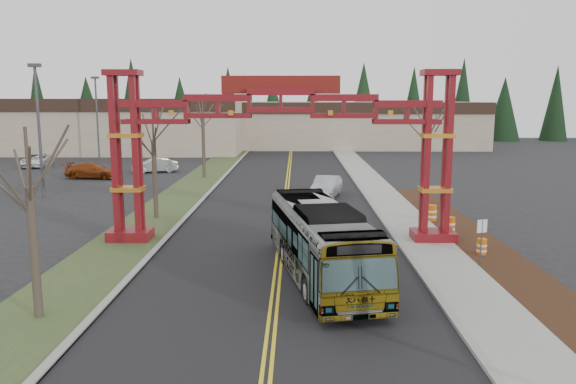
{
  "coord_description": "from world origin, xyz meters",
  "views": [
    {
      "loc": [
        0.81,
        -10.83,
        7.42
      ],
      "look_at": [
        0.42,
        14.34,
        3.25
      ],
      "focal_mm": 35.0,
      "sensor_mm": 36.0,
      "label": 1
    }
  ],
  "objects_px": {
    "retail_building_west": "(88,124)",
    "bare_tree_right_far": "(430,133)",
    "transit_bus": "(321,241)",
    "barrel_mid": "(450,226)",
    "barrel_north": "(432,214)",
    "parked_car_far_b": "(36,160)",
    "parked_car_mid_a": "(93,171)",
    "bare_tree_median_near": "(29,188)",
    "barrel_south": "(482,248)",
    "retail_building_east": "(354,124)",
    "gateway_arch": "(281,128)",
    "silver_sedan": "(326,187)",
    "light_pole_far": "(97,112)",
    "parked_car_far_a": "(155,165)",
    "bare_tree_median_mid": "(153,141)",
    "street_sign": "(482,233)",
    "bare_tree_median_far": "(203,118)",
    "light_pole_near": "(38,121)"
  },
  "relations": [
    {
      "from": "retail_building_west",
      "to": "bare_tree_right_far",
      "type": "xyz_separation_m",
      "value": [
        40.0,
        -43.82,
        1.35
      ]
    },
    {
      "from": "transit_bus",
      "to": "barrel_mid",
      "type": "distance_m",
      "value": 10.53
    },
    {
      "from": "barrel_north",
      "to": "parked_car_far_b",
      "type": "bearing_deg",
      "value": 142.98
    },
    {
      "from": "parked_car_mid_a",
      "to": "barrel_north",
      "type": "relative_size",
      "value": 4.83
    },
    {
      "from": "bare_tree_median_near",
      "to": "barrel_mid",
      "type": "distance_m",
      "value": 21.45
    },
    {
      "from": "bare_tree_median_near",
      "to": "bare_tree_right_far",
      "type": "distance_m",
      "value": 27.55
    },
    {
      "from": "bare_tree_right_far",
      "to": "barrel_south",
      "type": "xyz_separation_m",
      "value": [
        -0.35,
        -12.9,
        -4.67
      ]
    },
    {
      "from": "parked_car_mid_a",
      "to": "retail_building_east",
      "type": "bearing_deg",
      "value": -30.33
    },
    {
      "from": "transit_bus",
      "to": "parked_car_far_b",
      "type": "xyz_separation_m",
      "value": [
        -30.03,
        38.87,
        -0.83
      ]
    },
    {
      "from": "transit_bus",
      "to": "bare_tree_median_near",
      "type": "xyz_separation_m",
      "value": [
        -9.84,
        -4.69,
        2.98
      ]
    },
    {
      "from": "transit_bus",
      "to": "barrel_mid",
      "type": "xyz_separation_m",
      "value": [
        7.4,
        7.42,
        -1.04
      ]
    },
    {
      "from": "gateway_arch",
      "to": "silver_sedan",
      "type": "distance_m",
      "value": 14.86
    },
    {
      "from": "retail_building_east",
      "to": "barrel_south",
      "type": "height_order",
      "value": "retail_building_east"
    },
    {
      "from": "transit_bus",
      "to": "light_pole_far",
      "type": "height_order",
      "value": "light_pole_far"
    },
    {
      "from": "bare_tree_right_far",
      "to": "gateway_arch",
      "type": "bearing_deg",
      "value": -134.61
    },
    {
      "from": "transit_bus",
      "to": "barrel_south",
      "type": "relative_size",
      "value": 12.77
    },
    {
      "from": "gateway_arch",
      "to": "barrel_mid",
      "type": "relative_size",
      "value": 17.3
    },
    {
      "from": "parked_car_far_a",
      "to": "barrel_north",
      "type": "height_order",
      "value": "parked_car_far_a"
    },
    {
      "from": "transit_bus",
      "to": "bare_tree_median_near",
      "type": "relative_size",
      "value": 1.72
    },
    {
      "from": "parked_car_mid_a",
      "to": "parked_car_far_a",
      "type": "distance_m",
      "value": 6.56
    },
    {
      "from": "retail_building_west",
      "to": "retail_building_east",
      "type": "relative_size",
      "value": 1.21
    },
    {
      "from": "retail_building_west",
      "to": "bare_tree_median_near",
      "type": "height_order",
      "value": "retail_building_west"
    },
    {
      "from": "barrel_mid",
      "to": "bare_tree_median_mid",
      "type": "bearing_deg",
      "value": 166.49
    },
    {
      "from": "silver_sedan",
      "to": "parked_car_far_b",
      "type": "height_order",
      "value": "silver_sedan"
    },
    {
      "from": "retail_building_west",
      "to": "street_sign",
      "type": "relative_size",
      "value": 21.54
    },
    {
      "from": "gateway_arch",
      "to": "bare_tree_median_near",
      "type": "height_order",
      "value": "gateway_arch"
    },
    {
      "from": "gateway_arch",
      "to": "bare_tree_right_far",
      "type": "height_order",
      "value": "gateway_arch"
    },
    {
      "from": "silver_sedan",
      "to": "bare_tree_median_near",
      "type": "relative_size",
      "value": 0.74
    },
    {
      "from": "bare_tree_right_far",
      "to": "barrel_mid",
      "type": "relative_size",
      "value": 6.72
    },
    {
      "from": "bare_tree_right_far",
      "to": "barrel_mid",
      "type": "bearing_deg",
      "value": -94.94
    },
    {
      "from": "silver_sedan",
      "to": "barrel_north",
      "type": "height_order",
      "value": "silver_sedan"
    },
    {
      "from": "bare_tree_median_far",
      "to": "barrel_mid",
      "type": "height_order",
      "value": "bare_tree_median_far"
    },
    {
      "from": "parked_car_far_a",
      "to": "light_pole_near",
      "type": "bearing_deg",
      "value": -37.91
    },
    {
      "from": "parked_car_far_a",
      "to": "bare_tree_right_far",
      "type": "relative_size",
      "value": 0.65
    },
    {
      "from": "transit_bus",
      "to": "barrel_mid",
      "type": "bearing_deg",
      "value": 34.24
    },
    {
      "from": "bare_tree_right_far",
      "to": "street_sign",
      "type": "distance_m",
      "value": 14.92
    },
    {
      "from": "bare_tree_median_near",
      "to": "bare_tree_median_far",
      "type": "bearing_deg",
      "value": 90.0
    },
    {
      "from": "transit_bus",
      "to": "bare_tree_median_far",
      "type": "height_order",
      "value": "bare_tree_median_far"
    },
    {
      "from": "bare_tree_median_mid",
      "to": "bare_tree_right_far",
      "type": "distance_m",
      "value": 18.58
    },
    {
      "from": "bare_tree_median_far",
      "to": "barrel_north",
      "type": "distance_m",
      "value": 26.24
    },
    {
      "from": "parked_car_mid_a",
      "to": "bare_tree_right_far",
      "type": "distance_m",
      "value": 31.81
    },
    {
      "from": "retail_building_east",
      "to": "bare_tree_median_mid",
      "type": "relative_size",
      "value": 5.53
    },
    {
      "from": "parked_car_far_b",
      "to": "bare_tree_median_near",
      "type": "relative_size",
      "value": 0.81
    },
    {
      "from": "street_sign",
      "to": "barrel_north",
      "type": "xyz_separation_m",
      "value": [
        -0.03,
        9.09,
        -1.0
      ]
    },
    {
      "from": "retail_building_west",
      "to": "barrel_mid",
      "type": "xyz_separation_m",
      "value": [
        39.24,
        -52.56,
        -3.24
      ]
    },
    {
      "from": "bare_tree_right_far",
      "to": "barrel_mid",
      "type": "distance_m",
      "value": 9.9
    },
    {
      "from": "barrel_south",
      "to": "barrel_mid",
      "type": "relative_size",
      "value": 0.84
    },
    {
      "from": "bare_tree_median_mid",
      "to": "barrel_north",
      "type": "distance_m",
      "value": 17.62
    },
    {
      "from": "retail_building_east",
      "to": "bare_tree_right_far",
      "type": "xyz_separation_m",
      "value": [
        0.0,
        -51.82,
        1.6
      ]
    },
    {
      "from": "retail_building_east",
      "to": "bare_tree_median_far",
      "type": "bearing_deg",
      "value": -115.4
    }
  ]
}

